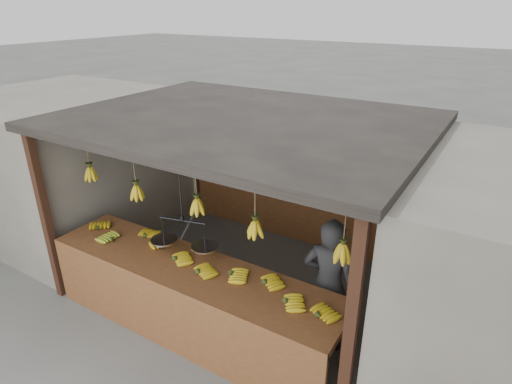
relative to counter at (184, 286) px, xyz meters
The scene contains 8 objects.
ground 1.42m from the counter, 89.22° to the left, with size 80.00×80.00×0.00m, color #5B5B57.
stall 2.00m from the counter, 89.38° to the left, with size 4.30×3.30×2.40m.
neighbor_left 3.81m from the counter, 161.06° to the left, with size 3.00×3.00×2.30m, color slate.
counter is the anchor object (origin of this frame).
hanging_bananas 1.52m from the counter, 89.29° to the left, with size 3.60×2.23×0.39m.
balance_scale 0.51m from the counter, 124.17° to the left, with size 0.80×0.43×0.91m.
vendor 1.62m from the counter, 27.77° to the left, with size 0.59×0.39×1.61m, color #262628.
bag_bundles 3.25m from the counter, 52.81° to the left, with size 0.08×0.26×1.25m.
Camera 1 is at (2.76, -4.19, 3.64)m, focal length 30.00 mm.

